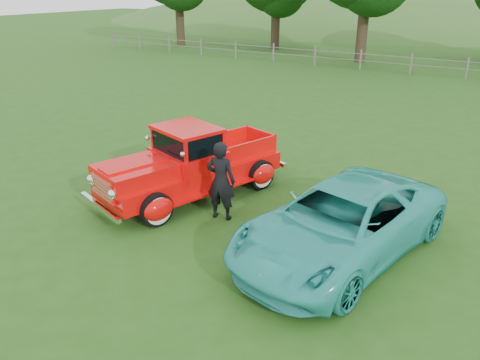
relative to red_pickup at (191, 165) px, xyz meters
The scene contains 6 objects.
ground 2.08m from the red_pickup, 67.66° to the right, with size 140.00×140.00×0.00m, color #254F15.
distant_hills 58.03m from the red_pickup, 93.33° to the left, with size 116.00×60.00×18.00m.
fence_line 20.24m from the red_pickup, 87.93° to the left, with size 48.00×0.12×1.20m.
red_pickup is the anchor object (origin of this frame).
teal_sedan 4.23m from the red_pickup, 10.45° to the right, with size 2.32×5.02×1.40m, color #2BAEA2.
man 1.50m from the red_pickup, 26.53° to the right, with size 0.66×0.43×1.81m, color black.
Camera 1 is at (5.90, -6.76, 4.93)m, focal length 35.00 mm.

